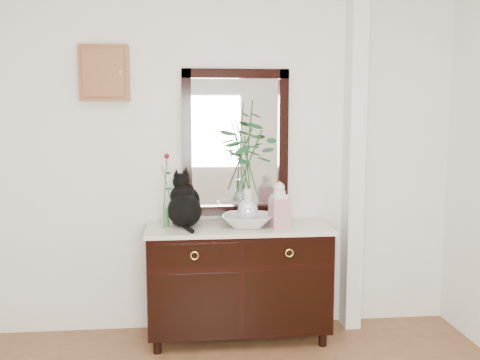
{
  "coord_description": "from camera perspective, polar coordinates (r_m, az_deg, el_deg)",
  "views": [
    {
      "loc": [
        -0.28,
        -2.05,
        1.67
      ],
      "look_at": [
        0.1,
        1.63,
        1.2
      ],
      "focal_mm": 40.0,
      "sensor_mm": 36.0,
      "label": 1
    }
  ],
  "objects": [
    {
      "name": "wall_mirror",
      "position": [
        4.04,
        -0.48,
        3.97
      ],
      "size": [
        0.8,
        0.06,
        1.1
      ],
      "color": "black",
      "rests_on": "wall_back"
    },
    {
      "name": "wall_back",
      "position": [
        4.05,
        -1.91,
        2.71
      ],
      "size": [
        3.6,
        0.04,
        2.7
      ],
      "primitive_type": "cube",
      "color": "white",
      "rests_on": "ground"
    },
    {
      "name": "cat",
      "position": [
        3.87,
        -5.95,
        -2.1
      ],
      "size": [
        0.36,
        0.4,
        0.39
      ],
      "primitive_type": null,
      "rotation": [
        0.0,
        0.0,
        0.29
      ],
      "color": "black",
      "rests_on": "sideboard"
    },
    {
      "name": "lotus_bowl",
      "position": [
        3.86,
        0.82,
        -4.35
      ],
      "size": [
        0.43,
        0.43,
        0.09
      ],
      "primitive_type": "imported",
      "rotation": [
        0.0,
        0.0,
        -0.21
      ],
      "color": "silver",
      "rests_on": "sideboard"
    },
    {
      "name": "sideboard",
      "position": [
        3.98,
        -0.15,
        -10.23
      ],
      "size": [
        1.33,
        0.52,
        0.82
      ],
      "color": "black",
      "rests_on": "ground"
    },
    {
      "name": "ginger_jar",
      "position": [
        3.83,
        4.21,
        -2.58
      ],
      "size": [
        0.15,
        0.15,
        0.33
      ],
      "primitive_type": null,
      "rotation": [
        0.0,
        0.0,
        0.2
      ],
      "color": "white",
      "rests_on": "sideboard"
    },
    {
      "name": "vase_branches",
      "position": [
        3.8,
        0.83,
        1.93
      ],
      "size": [
        0.53,
        0.53,
        0.9
      ],
      "primitive_type": null,
      "rotation": [
        0.0,
        0.0,
        -0.28
      ],
      "color": "silver",
      "rests_on": "lotus_bowl"
    },
    {
      "name": "pilaster",
      "position": [
        4.16,
        12.04,
        2.67
      ],
      "size": [
        0.12,
        0.2,
        2.7
      ],
      "primitive_type": "cube",
      "color": "white",
      "rests_on": "ground"
    },
    {
      "name": "key_cabinet",
      "position": [
        4.04,
        -14.25,
        10.99
      ],
      "size": [
        0.35,
        0.1,
        0.4
      ],
      "primitive_type": "cube",
      "color": "brown",
      "rests_on": "wall_back"
    },
    {
      "name": "bud_vase_rose",
      "position": [
        3.85,
        -7.94,
        -1.05
      ],
      "size": [
        0.07,
        0.07,
        0.54
      ],
      "primitive_type": null,
      "rotation": [
        0.0,
        0.0,
        -0.13
      ],
      "color": "#326935",
      "rests_on": "sideboard"
    }
  ]
}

